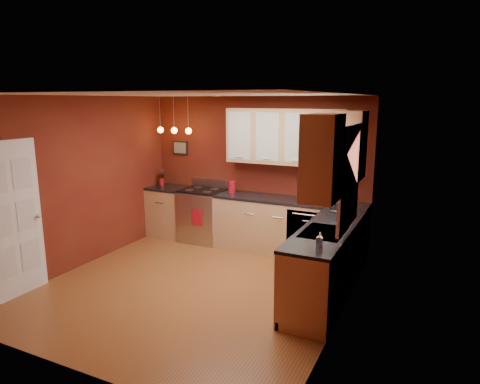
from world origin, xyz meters
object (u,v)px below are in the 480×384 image
at_px(gas_range, 203,215).
at_px(red_canister, 232,186).
at_px(coffee_maker, 334,196).
at_px(sink, 324,234).
at_px(soap_pump, 320,239).

bearing_deg(gas_range, red_canister, 6.70).
height_order(gas_range, coffee_maker, coffee_maker).
height_order(sink, soap_pump, sink).
bearing_deg(gas_range, soap_pump, -37.05).
distance_m(sink, soap_pump, 0.57).
relative_size(red_canister, coffee_maker, 0.80).
height_order(sink, red_canister, sink).
bearing_deg(gas_range, sink, -29.78).
height_order(gas_range, red_canister, red_canister).
height_order(red_canister, soap_pump, red_canister).
xyz_separation_m(gas_range, sink, (2.62, -1.50, 0.43)).
distance_m(coffee_maker, soap_pump, 2.08).
bearing_deg(red_canister, sink, -37.30).
bearing_deg(soap_pump, red_canister, 135.46).
relative_size(gas_range, sink, 1.59).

